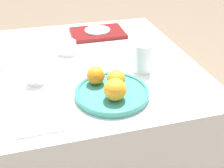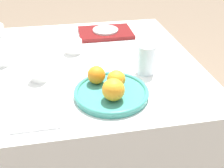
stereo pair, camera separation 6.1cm
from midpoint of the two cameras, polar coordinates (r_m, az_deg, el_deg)
name	(u,v)px [view 1 (the left image)]	position (r m, az deg, el deg)	size (l,w,h in m)	color
table	(72,128)	(1.42, -10.03, -9.44)	(1.14, 0.99, 0.77)	white
fruit_platter	(112,92)	(0.95, -1.83, -1.90)	(0.27, 0.27, 0.03)	teal
orange_0	(116,79)	(0.95, -0.92, 1.07)	(0.07, 0.07, 0.07)	orange
orange_1	(115,90)	(0.89, -1.29, -1.26)	(0.08, 0.08, 0.08)	orange
orange_2	(96,75)	(0.98, -5.34, 1.83)	(0.07, 0.07, 0.07)	orange
water_glass	(143,58)	(1.09, 5.17, 5.63)	(0.08, 0.08, 0.12)	silver
serving_tray	(98,33)	(1.48, -4.37, 11.02)	(0.29, 0.21, 0.02)	maroon
side_plate	(97,30)	(1.48, -4.39, 11.57)	(0.14, 0.14, 0.01)	silver
cup_1	(36,74)	(1.07, -17.76, 2.01)	(0.07, 0.07, 0.07)	white
cup_3	(68,48)	(1.27, -11.02, 7.77)	(0.08, 0.08, 0.06)	white
napkin	(40,120)	(0.88, -17.43, -7.58)	(0.15, 0.14, 0.01)	white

